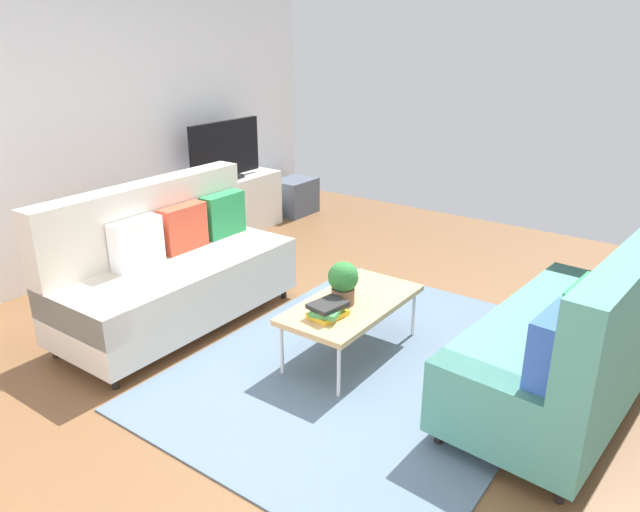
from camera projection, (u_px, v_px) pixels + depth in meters
name	position (u px, v px, depth m)	size (l,w,h in m)	color
ground_plane	(320.00, 358.00, 4.25)	(7.68, 7.68, 0.00)	brown
wall_far	(64.00, 119.00, 5.27)	(6.40, 0.12, 2.90)	silver
area_rug	(371.00, 365.00, 4.15)	(2.90, 2.20, 0.01)	slate
couch_beige	(172.00, 269.00, 4.63)	(1.90, 0.84, 1.10)	beige
couch_green	(576.00, 341.00, 3.57)	(1.96, 0.98, 1.10)	teal
coffee_table	(352.00, 305.00, 4.16)	(1.10, 0.56, 0.42)	tan
tv_console	(227.00, 207.00, 6.70)	(1.40, 0.44, 0.64)	silver
tv	(225.00, 152.00, 6.47)	(1.00, 0.20, 0.64)	black
storage_trunk	(295.00, 196.00, 7.52)	(0.52, 0.40, 0.44)	#4C5666
potted_plant	(343.00, 281.00, 4.06)	(0.21, 0.21, 0.31)	brown
table_book_0	(328.00, 314.00, 3.93)	(0.24, 0.18, 0.03)	gold
table_book_1	(328.00, 309.00, 3.92)	(0.24, 0.18, 0.03)	#3F8C4C
table_book_2	(328.00, 305.00, 3.91)	(0.24, 0.18, 0.03)	#262626
vase_0	(182.00, 182.00, 6.15)	(0.13, 0.13, 0.16)	#B24C4C
vase_1	(196.00, 180.00, 6.30)	(0.12, 0.12, 0.13)	#4C72B2
bottle_0	(214.00, 176.00, 6.38)	(0.06, 0.06, 0.17)	purple
bottle_1	(222.00, 174.00, 6.46)	(0.06, 0.06, 0.17)	#3359B2
bottle_2	(229.00, 173.00, 6.55)	(0.05, 0.05, 0.16)	gold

